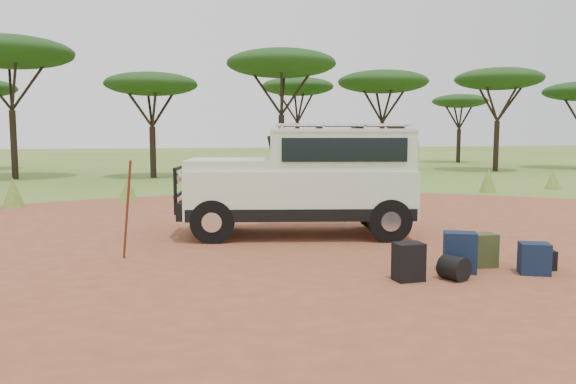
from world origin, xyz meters
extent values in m
plane|color=#4F7228|center=(0.00, 0.00, 0.00)|extent=(140.00, 140.00, 0.00)
cylinder|color=#985131|center=(0.00, 0.00, 0.00)|extent=(23.00, 23.00, 0.01)
cone|color=#4F7228|center=(-6.00, 8.30, 0.42)|extent=(0.60, 0.60, 0.85)
cone|color=#4F7228|center=(-3.00, 9.20, 0.35)|extent=(0.60, 0.60, 0.70)
cone|color=#4F7228|center=(0.00, 8.80, 0.45)|extent=(0.60, 0.60, 0.90)
cone|color=#4F7228|center=(3.00, 8.40, 0.40)|extent=(0.60, 0.60, 0.80)
cone|color=#4F7228|center=(6.00, 9.10, 0.38)|extent=(0.60, 0.60, 0.75)
cone|color=#4F7228|center=(9.00, 8.50, 0.42)|extent=(0.60, 0.60, 0.85)
cone|color=#4F7228|center=(12.00, 8.90, 0.35)|extent=(0.60, 0.60, 0.70)
cylinder|color=black|center=(-8.00, 19.00, 1.53)|extent=(0.28, 0.28, 3.06)
ellipsoid|color=#143513|center=(-8.00, 19.00, 5.58)|extent=(5.50, 5.50, 1.38)
cylinder|color=black|center=(-2.00, 18.20, 1.17)|extent=(0.28, 0.28, 2.34)
ellipsoid|color=#143513|center=(-2.00, 18.20, 4.26)|extent=(4.20, 4.20, 1.05)
cylinder|color=black|center=(4.00, 17.80, 1.46)|extent=(0.28, 0.28, 2.93)
ellipsoid|color=#143513|center=(4.00, 17.80, 5.33)|extent=(5.20, 5.20, 1.30)
cylinder|color=black|center=(10.00, 19.50, 1.30)|extent=(0.28, 0.28, 2.61)
ellipsoid|color=#143513|center=(10.00, 19.50, 4.76)|extent=(4.80, 4.80, 1.20)
cylinder|color=black|center=(16.00, 18.00, 1.35)|extent=(0.28, 0.28, 2.70)
ellipsoid|color=#143513|center=(16.00, 18.00, 4.92)|extent=(4.60, 4.60, 1.15)
cylinder|color=black|center=(7.00, 25.50, 1.35)|extent=(0.28, 0.28, 2.70)
ellipsoid|color=#143513|center=(7.00, 25.50, 4.92)|extent=(4.50, 4.50, 1.12)
cylinder|color=black|center=(19.00, 26.50, 1.17)|extent=(0.28, 0.28, 2.34)
ellipsoid|color=#143513|center=(19.00, 26.50, 4.26)|extent=(3.80, 3.80, 0.95)
cube|color=silver|center=(0.43, 2.39, 0.88)|extent=(4.70, 2.76, 0.93)
cube|color=black|center=(0.43, 2.39, 0.53)|extent=(4.62, 2.78, 0.23)
cube|color=silver|center=(1.20, 2.21, 1.71)|extent=(3.05, 2.31, 0.73)
cube|color=silver|center=(1.20, 2.21, 2.10)|extent=(3.06, 2.35, 0.06)
cube|color=silver|center=(1.20, 2.21, 2.20)|extent=(2.82, 2.19, 0.05)
cube|color=silver|center=(-0.92, 2.70, 1.44)|extent=(1.97, 2.02, 0.20)
cube|color=black|center=(-0.11, 2.51, 1.74)|extent=(0.50, 1.48, 0.51)
cube|color=black|center=(1.00, 1.35, 1.74)|extent=(2.27, 0.57, 0.44)
cube|color=black|center=(1.40, 3.07, 1.74)|extent=(2.27, 0.57, 0.44)
cube|color=black|center=(2.54, 1.89, 1.71)|extent=(0.38, 1.42, 0.40)
cube|color=black|center=(-1.77, 2.90, 0.59)|extent=(0.54, 1.76, 0.33)
cylinder|color=black|center=(-1.88, 2.93, 1.37)|extent=(0.35, 1.25, 0.07)
cylinder|color=black|center=(-1.88, 2.93, 0.85)|extent=(0.35, 1.25, 0.07)
cylinder|color=silver|center=(-1.97, 2.66, 1.17)|extent=(0.12, 0.23, 0.22)
cylinder|color=silver|center=(-1.84, 3.20, 1.17)|extent=(0.12, 0.23, 0.22)
cube|color=silver|center=(-1.85, 2.92, 0.70)|extent=(0.13, 0.41, 0.12)
cylinder|color=black|center=(0.16, 3.33, 1.63)|extent=(0.09, 0.09, 0.81)
cylinder|color=black|center=(-1.37, 2.00, 0.41)|extent=(0.86, 0.45, 0.82)
cylinder|color=black|center=(-1.01, 3.53, 0.41)|extent=(0.86, 0.45, 0.82)
cylinder|color=black|center=(1.87, 1.24, 0.41)|extent=(0.86, 0.45, 0.82)
cylinder|color=black|center=(2.23, 2.77, 0.41)|extent=(0.86, 0.45, 0.82)
cylinder|color=brown|center=(-2.87, 0.87, 0.82)|extent=(0.21, 0.47, 1.64)
cube|color=black|center=(0.91, -1.41, 0.27)|extent=(0.40, 0.30, 0.54)
cube|color=#13203C|center=(1.86, -1.17, 0.30)|extent=(0.56, 0.50, 0.60)
cube|color=#3E4821|center=(2.40, -0.97, 0.26)|extent=(0.39, 0.29, 0.52)
cube|color=#13203C|center=(2.84, -1.55, 0.23)|extent=(0.51, 0.46, 0.46)
cube|color=black|center=(3.13, -1.31, 0.15)|extent=(0.49, 0.41, 0.30)
cylinder|color=black|center=(1.54, -1.54, 0.17)|extent=(0.44, 0.44, 0.34)
cylinder|color=beige|center=(3.13, -1.31, 0.31)|extent=(0.34, 0.34, 0.01)
cylinder|color=beige|center=(3.13, -1.31, 0.36)|extent=(0.17, 0.17, 0.08)
camera|label=1|loc=(-2.68, -8.35, 2.05)|focal=35.00mm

